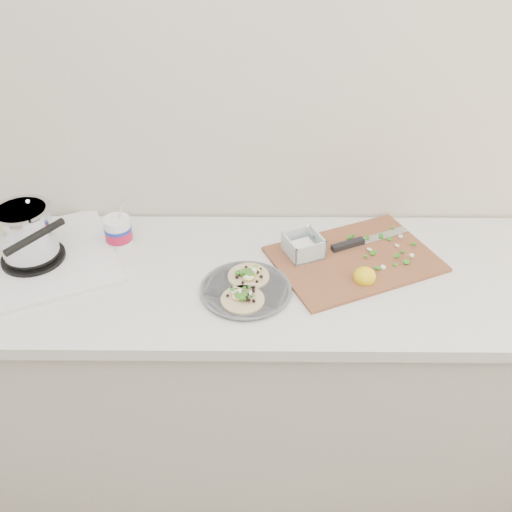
{
  "coord_description": "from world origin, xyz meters",
  "views": [
    {
      "loc": [
        0.2,
        0.02,
        2.0
      ],
      "look_at": [
        0.19,
        1.42,
        0.96
      ],
      "focal_mm": 40.0,
      "sensor_mm": 36.0,
      "label": 1
    }
  ],
  "objects_px": {
    "taco_plate": "(246,287)",
    "tub": "(119,229)",
    "stove": "(29,242)",
    "cutboard": "(350,255)"
  },
  "relations": [
    {
      "from": "tub",
      "to": "taco_plate",
      "type": "bearing_deg",
      "value": -29.57
    },
    {
      "from": "stove",
      "to": "tub",
      "type": "height_order",
      "value": "stove"
    },
    {
      "from": "stove",
      "to": "tub",
      "type": "xyz_separation_m",
      "value": [
        0.26,
        0.1,
        -0.01
      ]
    },
    {
      "from": "taco_plate",
      "to": "tub",
      "type": "distance_m",
      "value": 0.49
    },
    {
      "from": "stove",
      "to": "taco_plate",
      "type": "distance_m",
      "value": 0.7
    },
    {
      "from": "stove",
      "to": "taco_plate",
      "type": "bearing_deg",
      "value": -36.6
    },
    {
      "from": "taco_plate",
      "to": "tub",
      "type": "relative_size",
      "value": 1.38
    },
    {
      "from": "taco_plate",
      "to": "cutboard",
      "type": "relative_size",
      "value": 0.46
    },
    {
      "from": "taco_plate",
      "to": "tub",
      "type": "height_order",
      "value": "tub"
    },
    {
      "from": "taco_plate",
      "to": "cutboard",
      "type": "bearing_deg",
      "value": 26.71
    }
  ]
}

